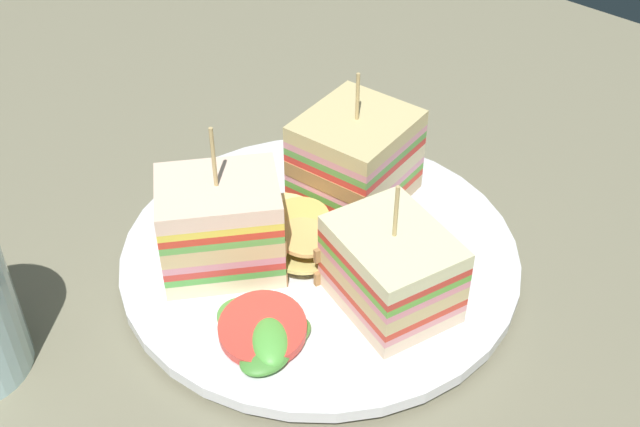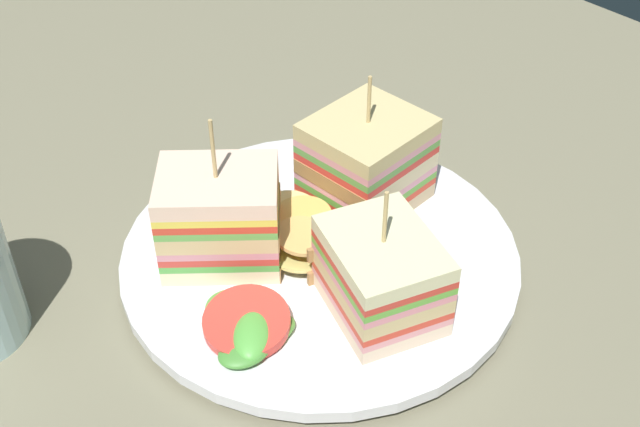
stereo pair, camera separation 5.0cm
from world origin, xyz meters
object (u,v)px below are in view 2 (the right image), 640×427
sandwich_wedge_1 (381,275)px  chip_pile (296,228)px  sandwich_wedge_0 (221,218)px  sandwich_wedge_2 (366,162)px  plate (320,257)px

sandwich_wedge_1 → chip_pile: 7.58cm
sandwich_wedge_0 → sandwich_wedge_2: size_ratio=1.06×
sandwich_wedge_0 → sandwich_wedge_1: sandwich_wedge_0 is taller
sandwich_wedge_2 → sandwich_wedge_0: bearing=-14.0°
plate → sandwich_wedge_1: bearing=-6.4°
sandwich_wedge_1 → plate: bearing=11.8°
plate → sandwich_wedge_1: sandwich_wedge_1 is taller
sandwich_wedge_0 → sandwich_wedge_2: 10.64cm
sandwich_wedge_1 → sandwich_wedge_2: sandwich_wedge_2 is taller
plate → chip_pile: size_ratio=3.49×
sandwich_wedge_1 → chip_pile: size_ratio=1.20×
sandwich_wedge_0 → sandwich_wedge_2: bearing=30.5°
sandwich_wedge_2 → sandwich_wedge_1: bearing=46.3°
chip_pile → sandwich_wedge_0: bearing=-117.6°
sandwich_wedge_2 → chip_pile: sandwich_wedge_2 is taller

